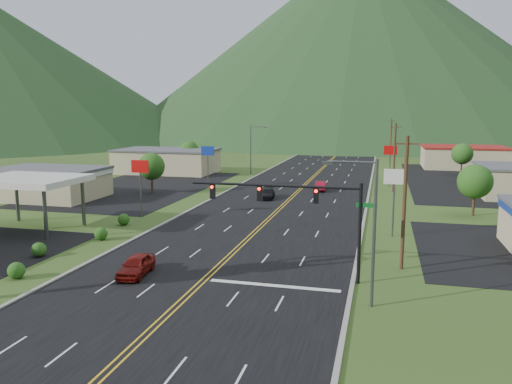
% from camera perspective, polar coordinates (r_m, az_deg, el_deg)
% --- Properties ---
extents(ground, '(500.00, 500.00, 0.00)m').
position_cam_1_polar(ground, '(25.77, -15.59, -18.29)').
color(ground, '#294017').
rests_on(ground, ground).
extents(road, '(20.00, 460.00, 0.04)m').
position_cam_1_polar(road, '(25.77, -15.59, -18.29)').
color(road, black).
rests_on(road, ground).
extents(traffic_signal, '(13.10, 0.43, 7.00)m').
position_cam_1_polar(traffic_signal, '(34.67, 5.21, -1.46)').
color(traffic_signal, black).
rests_on(traffic_signal, ground).
extents(streetlight_east, '(3.28, 0.25, 9.00)m').
position_cam_1_polar(streetlight_east, '(30.39, 12.80, -3.48)').
color(streetlight_east, '#59595E').
rests_on(streetlight_east, ground).
extents(streetlight_west, '(3.28, 0.25, 9.00)m').
position_cam_1_polar(streetlight_west, '(92.91, -0.43, 5.25)').
color(streetlight_west, '#59595E').
rests_on(streetlight_west, ground).
extents(gas_canopy, '(10.00, 8.00, 5.30)m').
position_cam_1_polar(gas_canopy, '(54.07, -24.59, 1.12)').
color(gas_canopy, white).
rests_on(gas_canopy, ground).
extents(building_west_mid, '(14.40, 10.40, 4.10)m').
position_cam_1_polar(building_west_mid, '(73.01, -22.77, 1.10)').
color(building_west_mid, '#C3B888').
rests_on(building_west_mid, ground).
extents(building_west_far, '(18.40, 11.40, 4.50)m').
position_cam_1_polar(building_west_far, '(96.73, -10.14, 3.53)').
color(building_west_far, '#C3B888').
rests_on(building_west_far, ground).
extents(building_east_far, '(16.40, 12.40, 4.50)m').
position_cam_1_polar(building_east_far, '(111.26, 22.61, 3.70)').
color(building_east_far, '#C3B888').
rests_on(building_east_far, ground).
extents(pole_sign_west_a, '(2.00, 0.18, 6.40)m').
position_cam_1_polar(pole_sign_west_a, '(56.35, -13.11, 2.21)').
color(pole_sign_west_a, '#59595E').
rests_on(pole_sign_west_a, ground).
extents(pole_sign_west_b, '(2.00, 0.18, 6.40)m').
position_cam_1_polar(pole_sign_west_b, '(76.45, -5.54, 4.23)').
color(pole_sign_west_b, '#59595E').
rests_on(pole_sign_west_b, ground).
extents(pole_sign_east_a, '(2.00, 0.18, 6.40)m').
position_cam_1_polar(pole_sign_east_a, '(48.15, 15.55, 0.93)').
color(pole_sign_east_a, '#59595E').
rests_on(pole_sign_east_a, ground).
extents(pole_sign_east_b, '(2.00, 0.18, 6.40)m').
position_cam_1_polar(pole_sign_east_b, '(79.95, 15.10, 4.17)').
color(pole_sign_east_b, '#59595E').
rests_on(pole_sign_east_b, ground).
extents(tree_west_a, '(3.84, 3.84, 5.82)m').
position_cam_1_polar(tree_west_a, '(72.47, -11.88, 2.87)').
color(tree_west_a, '#382314').
rests_on(tree_west_a, ground).
extents(tree_west_b, '(3.84, 3.84, 5.82)m').
position_cam_1_polar(tree_west_b, '(99.07, -7.63, 4.68)').
color(tree_west_b, '#382314').
rests_on(tree_west_b, ground).
extents(tree_east_a, '(3.84, 3.84, 5.82)m').
position_cam_1_polar(tree_east_a, '(61.04, 23.75, 1.09)').
color(tree_east_a, '#382314').
rests_on(tree_east_a, ground).
extents(tree_east_b, '(3.84, 3.84, 5.82)m').
position_cam_1_polar(tree_east_b, '(99.00, 22.51, 4.05)').
color(tree_east_b, '#382314').
rests_on(tree_east_b, ground).
extents(utility_pole_a, '(1.60, 0.28, 10.00)m').
position_cam_1_polar(utility_pole_a, '(38.28, 16.60, -1.10)').
color(utility_pole_a, '#382314').
rests_on(utility_pole_a, ground).
extents(utility_pole_b, '(1.60, 0.28, 10.00)m').
position_cam_1_polar(utility_pole_b, '(74.97, 15.53, 3.89)').
color(utility_pole_b, '#382314').
rests_on(utility_pole_b, ground).
extents(utility_pole_c, '(1.60, 0.28, 10.00)m').
position_cam_1_polar(utility_pole_c, '(114.86, 15.15, 5.69)').
color(utility_pole_c, '#382314').
rests_on(utility_pole_c, ground).
extents(utility_pole_d, '(1.60, 0.28, 10.00)m').
position_cam_1_polar(utility_pole_d, '(154.81, 14.96, 6.55)').
color(utility_pole_d, '#382314').
rests_on(utility_pole_d, ground).
extents(mountain_n, '(220.00, 220.00, 85.00)m').
position_cam_1_polar(mountain_n, '(241.90, 11.82, 16.44)').
color(mountain_n, '#1C3C1B').
rests_on(mountain_n, ground).
extents(car_red_near, '(2.17, 4.44, 1.46)m').
position_cam_1_polar(car_red_near, '(37.28, -13.53, -8.21)').
color(car_red_near, maroon).
rests_on(car_red_near, ground).
extents(car_dark_mid, '(2.35, 4.70, 1.31)m').
position_cam_1_polar(car_dark_mid, '(67.12, 1.30, -0.22)').
color(car_dark_mid, black).
rests_on(car_dark_mid, ground).
extents(car_red_far, '(1.85, 4.43, 1.42)m').
position_cam_1_polar(car_red_far, '(74.34, 7.40, 0.68)').
color(car_red_far, maroon).
rests_on(car_red_far, ground).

